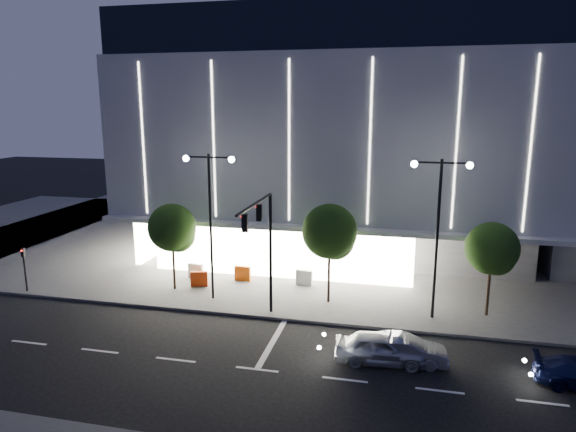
% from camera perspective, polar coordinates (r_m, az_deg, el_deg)
% --- Properties ---
extents(ground, '(160.00, 160.00, 0.00)m').
position_cam_1_polar(ground, '(26.19, -6.85, -14.55)').
color(ground, black).
rests_on(ground, ground).
extents(sidewalk_museum, '(70.00, 40.00, 0.15)m').
position_cam_1_polar(sidewalk_museum, '(47.51, 8.73, -2.13)').
color(sidewalk_museum, '#474747').
rests_on(sidewalk_museum, ground).
extents(museum, '(30.00, 25.80, 18.00)m').
position_cam_1_polar(museum, '(44.61, 6.33, 8.98)').
color(museum, '#4C4C51').
rests_on(museum, ground).
extents(traffic_mast, '(0.33, 5.89, 7.07)m').
position_cam_1_polar(traffic_mast, '(27.12, -2.76, -2.16)').
color(traffic_mast, black).
rests_on(traffic_mast, ground).
extents(street_lamp_west, '(3.16, 0.36, 9.00)m').
position_cam_1_polar(street_lamp_west, '(30.63, -8.66, 1.17)').
color(street_lamp_west, black).
rests_on(street_lamp_west, ground).
extents(street_lamp_east, '(3.16, 0.36, 9.00)m').
position_cam_1_polar(street_lamp_east, '(28.60, 16.37, 0.02)').
color(street_lamp_east, black).
rests_on(street_lamp_east, ground).
extents(ped_signal_far, '(0.22, 0.24, 3.00)m').
position_cam_1_polar(ped_signal_far, '(36.49, -27.24, -4.86)').
color(ped_signal_far, black).
rests_on(ped_signal_far, ground).
extents(tree_left, '(3.02, 3.02, 5.72)m').
position_cam_1_polar(tree_left, '(33.13, -12.70, -1.55)').
color(tree_left, black).
rests_on(tree_left, ground).
extents(tree_mid, '(3.25, 3.25, 6.15)m').
position_cam_1_polar(tree_mid, '(30.18, 4.69, -2.05)').
color(tree_mid, black).
rests_on(tree_mid, ground).
extents(tree_right, '(2.91, 2.91, 5.51)m').
position_cam_1_polar(tree_right, '(30.41, 21.74, -3.67)').
color(tree_right, black).
rests_on(tree_right, ground).
extents(car_lead, '(4.35, 2.00, 1.45)m').
position_cam_1_polar(car_lead, '(24.95, 10.25, -14.24)').
color(car_lead, '#B9BCC2').
rests_on(car_lead, ground).
extents(car_second, '(4.00, 1.56, 1.30)m').
position_cam_1_polar(car_second, '(25.15, 12.80, -14.31)').
color(car_second, '#A1A4A9').
rests_on(car_second, ground).
extents(barrier_a, '(1.11, 0.32, 1.00)m').
position_cam_1_polar(barrier_a, '(34.88, -5.07, -6.38)').
color(barrier_a, '#E6580C').
rests_on(barrier_a, sidewalk_museum).
extents(barrier_b, '(1.12, 0.40, 1.00)m').
position_cam_1_polar(barrier_b, '(35.85, -10.20, -6.01)').
color(barrier_b, white).
rests_on(barrier_b, sidewalk_museum).
extents(barrier_c, '(1.13, 0.52, 1.00)m').
position_cam_1_polar(barrier_c, '(34.20, -9.83, -6.90)').
color(barrier_c, red).
rests_on(barrier_c, sidewalk_museum).
extents(barrier_d, '(1.12, 0.38, 1.00)m').
position_cam_1_polar(barrier_d, '(33.98, 1.81, -6.85)').
color(barrier_d, silver).
rests_on(barrier_d, sidewalk_museum).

